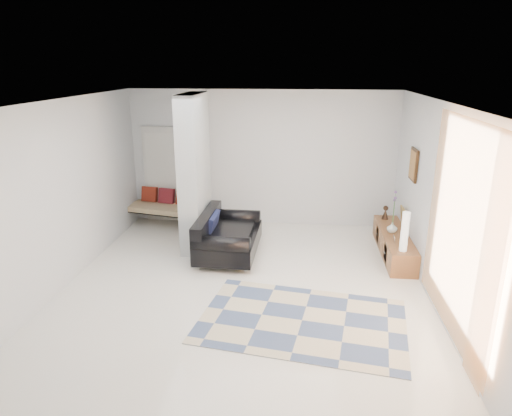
# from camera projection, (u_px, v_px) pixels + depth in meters

# --- Properties ---
(floor) EXTENTS (6.00, 6.00, 0.00)m
(floor) POSITION_uv_depth(u_px,v_px,m) (244.00, 286.00, 7.05)
(floor) COLOR white
(floor) RESTS_ON ground
(ceiling) EXTENTS (6.00, 6.00, 0.00)m
(ceiling) POSITION_uv_depth(u_px,v_px,m) (242.00, 101.00, 6.20)
(ceiling) COLOR white
(ceiling) RESTS_ON wall_back
(wall_back) EXTENTS (6.00, 0.00, 6.00)m
(wall_back) POSITION_uv_depth(u_px,v_px,m) (262.00, 159.00, 9.46)
(wall_back) COLOR silver
(wall_back) RESTS_ON ground
(wall_front) EXTENTS (6.00, 0.00, 6.00)m
(wall_front) POSITION_uv_depth(u_px,v_px,m) (196.00, 303.00, 3.78)
(wall_front) COLOR silver
(wall_front) RESTS_ON ground
(wall_left) EXTENTS (0.00, 6.00, 6.00)m
(wall_left) POSITION_uv_depth(u_px,v_px,m) (63.00, 194.00, 6.89)
(wall_left) COLOR silver
(wall_left) RESTS_ON ground
(wall_right) EXTENTS (0.00, 6.00, 6.00)m
(wall_right) POSITION_uv_depth(u_px,v_px,m) (439.00, 206.00, 6.35)
(wall_right) COLOR silver
(wall_right) RESTS_ON ground
(partition_column) EXTENTS (0.35, 1.20, 2.80)m
(partition_column) POSITION_uv_depth(u_px,v_px,m) (195.00, 173.00, 8.25)
(partition_column) COLOR #A7ADAE
(partition_column) RESTS_ON floor
(hallway_door) EXTENTS (0.85, 0.06, 2.04)m
(hallway_door) POSITION_uv_depth(u_px,v_px,m) (164.00, 174.00, 9.75)
(hallway_door) COLOR silver
(hallway_door) RESTS_ON floor
(curtain) EXTENTS (0.00, 2.55, 2.55)m
(curtain) POSITION_uv_depth(u_px,v_px,m) (460.00, 231.00, 5.25)
(curtain) COLOR #FF9D43
(curtain) RESTS_ON wall_right
(wall_art) EXTENTS (0.04, 0.45, 0.55)m
(wall_art) POSITION_uv_depth(u_px,v_px,m) (414.00, 165.00, 7.73)
(wall_art) COLOR #341F0E
(wall_art) RESTS_ON wall_right
(media_console) EXTENTS (0.45, 2.03, 0.80)m
(media_console) POSITION_uv_depth(u_px,v_px,m) (394.00, 243.00, 8.19)
(media_console) COLOR brown
(media_console) RESTS_ON floor
(loveseat) EXTENTS (1.02, 1.71, 0.76)m
(loveseat) POSITION_uv_depth(u_px,v_px,m) (225.00, 236.00, 8.13)
(loveseat) COLOR silver
(loveseat) RESTS_ON floor
(daybed) EXTENTS (1.90, 1.11, 0.77)m
(daybed) POSITION_uv_depth(u_px,v_px,m) (170.00, 206.00, 9.60)
(daybed) COLOR black
(daybed) RESTS_ON floor
(area_rug) EXTENTS (2.94, 2.19, 0.01)m
(area_rug) POSITION_uv_depth(u_px,v_px,m) (302.00, 321.00, 6.10)
(area_rug) COLOR beige
(area_rug) RESTS_ON floor
(cylinder_lamp) EXTENTS (0.12, 0.12, 0.66)m
(cylinder_lamp) POSITION_uv_depth(u_px,v_px,m) (405.00, 232.00, 7.28)
(cylinder_lamp) COLOR white
(cylinder_lamp) RESTS_ON media_console
(bronze_figurine) EXTENTS (0.14, 0.14, 0.26)m
(bronze_figurine) POSITION_uv_depth(u_px,v_px,m) (385.00, 212.00, 8.83)
(bronze_figurine) COLOR black
(bronze_figurine) RESTS_ON media_console
(vase) EXTENTS (0.20, 0.20, 0.19)m
(vase) POSITION_uv_depth(u_px,v_px,m) (392.00, 227.00, 8.13)
(vase) COLOR silver
(vase) RESTS_ON media_console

